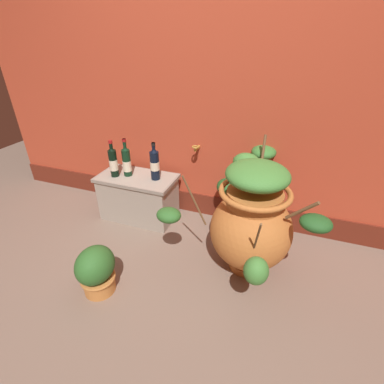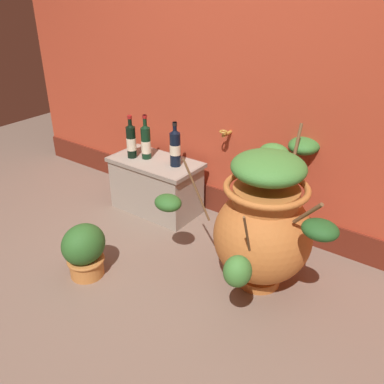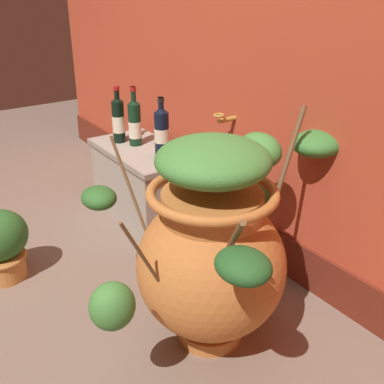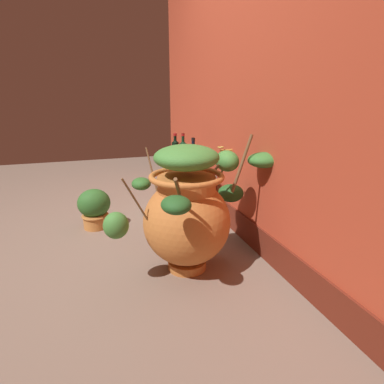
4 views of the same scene
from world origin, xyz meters
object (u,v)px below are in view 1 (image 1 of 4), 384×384
object	(u,v)px
terracotta_urn	(251,219)
wine_bottle_middle	(155,163)
wine_bottle_left	(127,161)
wine_bottle_right	(113,161)
potted_shrub	(96,270)

from	to	relation	value
terracotta_urn	wine_bottle_middle	xyz separation A→B (m)	(-0.88, 0.32, 0.15)
terracotta_urn	wine_bottle_left	bearing A→B (deg)	165.31
terracotta_urn	wine_bottle_left	world-z (taller)	terracotta_urn
wine_bottle_left	terracotta_urn	bearing A→B (deg)	-14.69
wine_bottle_middle	wine_bottle_right	bearing A→B (deg)	-169.12
wine_bottle_right	potted_shrub	xyz separation A→B (m)	(0.36, -0.83, -0.38)
terracotta_urn	wine_bottle_middle	world-z (taller)	terracotta_urn
terracotta_urn	potted_shrub	bearing A→B (deg)	-146.80
terracotta_urn	wine_bottle_left	xyz separation A→B (m)	(-1.14, 0.30, 0.14)
wine_bottle_right	potted_shrub	size ratio (longest dim) A/B	0.94
wine_bottle_left	wine_bottle_right	size ratio (longest dim) A/B	1.03
wine_bottle_left	wine_bottle_middle	world-z (taller)	wine_bottle_left
wine_bottle_middle	wine_bottle_right	xyz separation A→B (m)	(-0.36, -0.07, -0.01)
terracotta_urn	wine_bottle_right	xyz separation A→B (m)	(-1.24, 0.25, 0.14)
wine_bottle_left	wine_bottle_right	xyz separation A→B (m)	(-0.10, -0.05, 0.00)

